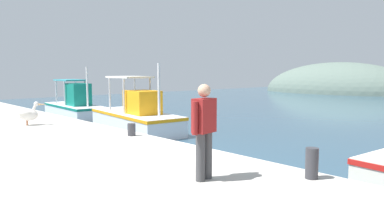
{
  "coord_description": "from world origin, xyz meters",
  "views": [
    {
      "loc": [
        7.05,
        -6.0,
        2.64
      ],
      "look_at": [
        -1.93,
        2.36,
        1.38
      ],
      "focal_mm": 32.89,
      "sensor_mm": 36.0,
      "label": 1
    }
  ],
  "objects_px": {
    "fishing_boat_nearest": "(75,106)",
    "fisherman_standing": "(204,128)",
    "pelican": "(28,114)",
    "mooring_bollard_nearest": "(132,130)",
    "mooring_bollard_second": "(312,163)",
    "fishing_boat_second": "(136,117)"
  },
  "relations": [
    {
      "from": "fishing_boat_nearest",
      "to": "fisherman_standing",
      "type": "xyz_separation_m",
      "value": [
        15.7,
        -4.86,
        1.07
      ]
    },
    {
      "from": "pelican",
      "to": "mooring_bollard_nearest",
      "type": "bearing_deg",
      "value": 19.76
    },
    {
      "from": "fisherman_standing",
      "to": "mooring_bollard_nearest",
      "type": "distance_m",
      "value": 4.65
    },
    {
      "from": "fishing_boat_second",
      "to": "pelican",
      "type": "bearing_deg",
      "value": -85.36
    },
    {
      "from": "fishing_boat_second",
      "to": "fisherman_standing",
      "type": "height_order",
      "value": "fishing_boat_second"
    },
    {
      "from": "fishing_boat_second",
      "to": "pelican",
      "type": "height_order",
      "value": "fishing_boat_second"
    },
    {
      "from": "mooring_bollard_nearest",
      "to": "mooring_bollard_second",
      "type": "bearing_deg",
      "value": 0.0
    },
    {
      "from": "pelican",
      "to": "mooring_bollard_second",
      "type": "bearing_deg",
      "value": 8.69
    },
    {
      "from": "mooring_bollard_second",
      "to": "fisherman_standing",
      "type": "bearing_deg",
      "value": -131.07
    },
    {
      "from": "fishing_boat_nearest",
      "to": "pelican",
      "type": "relative_size",
      "value": 6.01
    },
    {
      "from": "pelican",
      "to": "fisherman_standing",
      "type": "bearing_deg",
      "value": 0.57
    },
    {
      "from": "fishing_boat_nearest",
      "to": "fisherman_standing",
      "type": "relative_size",
      "value": 3.38
    },
    {
      "from": "fishing_boat_nearest",
      "to": "mooring_bollard_second",
      "type": "distance_m",
      "value": 17.28
    },
    {
      "from": "fisherman_standing",
      "to": "fishing_boat_nearest",
      "type": "bearing_deg",
      "value": 162.81
    },
    {
      "from": "pelican",
      "to": "mooring_bollard_nearest",
      "type": "height_order",
      "value": "pelican"
    },
    {
      "from": "fishing_boat_nearest",
      "to": "mooring_bollard_nearest",
      "type": "xyz_separation_m",
      "value": [
        11.33,
        -3.45,
        0.35
      ]
    },
    {
      "from": "fishing_boat_second",
      "to": "fisherman_standing",
      "type": "relative_size",
      "value": 3.56
    },
    {
      "from": "mooring_bollard_second",
      "to": "mooring_bollard_nearest",
      "type": "bearing_deg",
      "value": -180.0
    },
    {
      "from": "fisherman_standing",
      "to": "mooring_bollard_nearest",
      "type": "bearing_deg",
      "value": 162.2
    },
    {
      "from": "mooring_bollard_nearest",
      "to": "mooring_bollard_second",
      "type": "height_order",
      "value": "mooring_bollard_second"
    },
    {
      "from": "fishing_boat_second",
      "to": "pelican",
      "type": "xyz_separation_m",
      "value": [
        0.38,
        -4.69,
        0.56
      ]
    },
    {
      "from": "mooring_bollard_nearest",
      "to": "mooring_bollard_second",
      "type": "distance_m",
      "value": 5.6
    }
  ]
}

